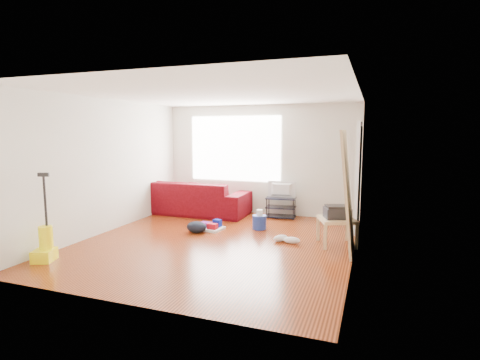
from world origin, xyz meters
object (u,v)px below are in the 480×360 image
(side_table, at_px, (337,222))
(bucket, at_px, (259,229))
(sofa, at_px, (193,213))
(tv_stand, at_px, (281,207))
(vacuum, at_px, (45,245))
(cleaning_tray, at_px, (210,226))
(backpack, at_px, (197,232))

(side_table, relative_size, bucket, 2.65)
(sofa, height_order, tv_stand, tv_stand)
(tv_stand, bearing_deg, bucket, -103.25)
(side_table, xyz_separation_m, vacuum, (-3.95, -2.25, -0.14))
(side_table, xyz_separation_m, bucket, (-1.52, 0.56, -0.38))
(bucket, bearing_deg, side_table, -20.20)
(tv_stand, relative_size, bucket, 2.50)
(side_table, bearing_deg, cleaning_tray, 175.05)
(sofa, relative_size, bucket, 9.64)
(tv_stand, distance_m, bucket, 1.16)
(sofa, height_order, backpack, sofa)
(tv_stand, height_order, side_table, side_table)
(tv_stand, relative_size, vacuum, 0.52)
(side_table, bearing_deg, backpack, -177.95)
(tv_stand, xyz_separation_m, cleaning_tray, (-1.05, -1.47, -0.18))
(cleaning_tray, distance_m, backpack, 0.34)
(vacuum, bearing_deg, side_table, 8.10)
(backpack, bearing_deg, vacuum, -125.80)
(bucket, bearing_deg, sofa, 155.73)
(vacuum, bearing_deg, cleaning_tray, 36.38)
(tv_stand, height_order, bucket, tv_stand)
(sofa, bearing_deg, backpack, 119.46)
(cleaning_tray, relative_size, backpack, 1.45)
(tv_stand, height_order, vacuum, vacuum)
(backpack, distance_m, vacuum, 2.58)
(vacuum, bearing_deg, tv_stand, 35.08)
(side_table, distance_m, backpack, 2.59)
(sofa, relative_size, vacuum, 2.02)
(side_table, bearing_deg, tv_stand, 129.06)
(sofa, xyz_separation_m, side_table, (3.41, -1.41, 0.38))
(bucket, bearing_deg, cleaning_tray, -158.52)
(sofa, relative_size, tv_stand, 3.85)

